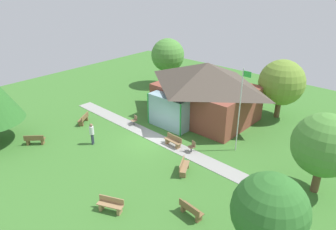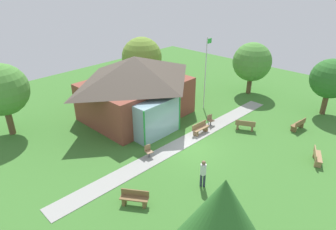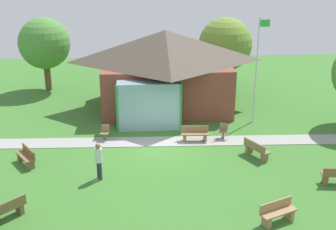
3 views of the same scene
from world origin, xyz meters
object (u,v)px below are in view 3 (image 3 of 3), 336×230
object	(u,v)px
bench_mid_left	(26,157)
patio_chair_lawn_spare	(223,131)
tree_behind_pavilion_right	(225,44)
visitor_strolling_lawn	(99,158)
patio_chair_west	(105,133)
bench_front_right	(278,213)
bench_front_left	(7,211)
tree_behind_pavilion_left	(44,44)
bench_rear_near_path	(195,134)
bench_mid_right	(256,150)
pavilion	(165,68)
flagpole	(257,67)

from	to	relation	value
bench_mid_left	patio_chair_lawn_spare	world-z (taller)	patio_chair_lawn_spare
tree_behind_pavilion_right	patio_chair_lawn_spare	bearing A→B (deg)	-101.02
visitor_strolling_lawn	patio_chair_west	bearing A→B (deg)	147.39
bench_front_right	tree_behind_pavilion_right	xyz separation A→B (m)	(1.45, 18.10, 2.87)
patio_chair_west	visitor_strolling_lawn	distance (m)	4.45
bench_front_left	patio_chair_west	size ratio (longest dim) A/B	1.60
bench_front_left	tree_behind_pavilion_left	distance (m)	17.58
bench_front_left	bench_rear_near_path	xyz separation A→B (m)	(8.06, 6.91, 0.00)
bench_front_right	patio_chair_west	distance (m)	10.82
bench_front_left	bench_mid_right	world-z (taller)	same
bench_mid_left	tree_behind_pavilion_right	world-z (taller)	tree_behind_pavilion_right
patio_chair_west	tree_behind_pavilion_left	size ratio (longest dim) A/B	0.16
pavilion	bench_mid_right	bearing A→B (deg)	-62.69
bench_rear_near_path	tree_behind_pavilion_right	size ratio (longest dim) A/B	0.29
pavilion	bench_mid_left	bearing A→B (deg)	-132.22
patio_chair_lawn_spare	bench_rear_near_path	bearing A→B (deg)	27.81
patio_chair_lawn_spare	tree_behind_pavilion_left	bearing A→B (deg)	-22.44
flagpole	tree_behind_pavilion_left	xyz separation A→B (m)	(-13.67, 7.68, 0.08)
bench_front_left	bench_rear_near_path	size ratio (longest dim) A/B	0.90
patio_chair_west	patio_chair_lawn_spare	world-z (taller)	same
bench_front_left	bench_mid_right	size ratio (longest dim) A/B	0.90
bench_mid_right	patio_chair_west	bearing A→B (deg)	-136.99
flagpole	bench_rear_near_path	world-z (taller)	flagpole
bench_rear_near_path	tree_behind_pavilion_right	bearing A→B (deg)	-105.54
bench_mid_right	tree_behind_pavilion_right	distance (m)	12.88
flagpole	bench_mid_right	xyz separation A→B (m)	(-1.11, -4.81, -3.04)
patio_chair_west	tree_behind_pavilion_right	xyz separation A→B (m)	(8.46, 9.85, 2.86)
flagpole	tree_behind_pavilion_right	bearing A→B (deg)	92.39
bench_front_left	bench_front_right	distance (m)	10.22
flagpole	bench_mid_left	size ratio (longest dim) A/B	4.22
bench_rear_near_path	bench_mid_right	world-z (taller)	same
tree_behind_pavilion_left	pavilion	bearing A→B (deg)	-28.52
bench_front_left	visitor_strolling_lawn	size ratio (longest dim) A/B	0.79
pavilion	patio_chair_west	size ratio (longest dim) A/B	10.47
bench_mid_right	bench_mid_left	bearing A→B (deg)	-117.55
pavilion	visitor_strolling_lawn	distance (m)	10.37
bench_mid_right	patio_chair_west	distance (m)	8.13
pavilion	bench_mid_right	size ratio (longest dim) A/B	5.88
bench_front_left	bench_mid_left	distance (m)	4.71
bench_mid_left	tree_behind_pavilion_right	distance (m)	17.63
visitor_strolling_lawn	tree_behind_pavilion_left	xyz separation A→B (m)	(-4.95, 14.22, 2.50)
flagpole	tree_behind_pavilion_right	size ratio (longest dim) A/B	1.19
bench_front_left	bench_front_right	size ratio (longest dim) A/B	0.89
flagpole	bench_front_right	xyz separation A→B (m)	(-1.78, -10.38, -3.04)
bench_rear_near_path	patio_chair_lawn_spare	size ratio (longest dim) A/B	1.77
patio_chair_west	patio_chair_lawn_spare	distance (m)	6.50
patio_chair_west	tree_behind_pavilion_right	size ratio (longest dim) A/B	0.16
bench_mid_right	patio_chair_west	xyz separation A→B (m)	(-7.68, 2.68, 0.01)
flagpole	bench_front_left	size ratio (longest dim) A/B	4.57
patio_chair_west	visitor_strolling_lawn	world-z (taller)	visitor_strolling_lawn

